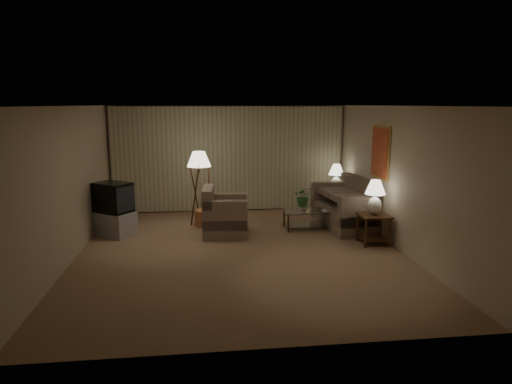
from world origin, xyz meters
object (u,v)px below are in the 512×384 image
Objects in this scene: armchair at (225,216)px; crt_tv at (113,197)px; coffee_table at (310,217)px; vase at (303,207)px; ottoman at (207,217)px; sofa at (345,208)px; table_lamp_far at (336,175)px; side_table_far at (335,198)px; floor_lamp at (200,186)px; table_lamp_near at (375,194)px; tv_cabinet at (115,223)px; side_table_near at (374,224)px.

crt_tv reaches higher than armchair.
coffee_table is 1.34× the size of crt_tv.
crt_tv is at bearing 179.72° from vase.
ottoman is (1.94, 0.58, -0.63)m from crt_tv.
sofa is 3.20× the size of table_lamp_far.
coffee_table is at bearing -14.86° from ottoman.
armchair reaches higher than ottoman.
side_table_far reaches higher than ottoman.
side_table_far is 0.60m from table_lamp_far.
floor_lamp is at bearing 59.80° from crt_tv.
side_table_far is 0.87× the size of table_lamp_near.
coffee_table is 7.69× the size of vase.
sofa is 1.26m from side_table_far.
ottoman is 3.43× the size of vase.
armchair is 2.35m from tv_cabinet.
side_table_far is at bearing 53.84° from coffee_table.
vase is (2.26, -0.75, -0.39)m from floor_lamp.
side_table_far is at bearing 168.44° from sofa.
table_lamp_near is 1.75m from coffee_table.
ottoman is at bearing -103.91° from sofa.
armchair is 1.24m from floor_lamp.
tv_cabinet is 2.04m from floor_lamp.
floor_lamp is (1.80, 0.73, 0.07)m from crt_tv.
armchair is at bearing -172.03° from coffee_table.
table_lamp_near is 3.84m from ottoman.
coffee_table is (-0.99, 1.25, -0.14)m from side_table_near.
side_table_near is 0.61× the size of tv_cabinet.
table_lamp_near is 3.95m from floor_lamp.
ottoman is at bearing 54.43° from crt_tv.
floor_lamp reaches higher than table_lamp_far.
vase is (-0.99, -0.10, 0.06)m from sofa.
side_table_far is 2.67m from table_lamp_near.
side_table_far is at bearing 12.93° from ottoman.
armchair is 3.04m from side_table_near.
vase is at bearing -180.00° from coffee_table.
vase is (2.12, -0.60, 0.31)m from ottoman.
sofa is at bearing 6.82° from coffee_table.
table_lamp_far is 1.23× the size of ottoman.
ottoman is (1.94, 0.58, -0.07)m from tv_cabinet.
coffee_table is at bearing 0.00° from vase.
sofa is 1.47m from table_lamp_near.
table_lamp_near reaches higher than armchair.
side_table_near is 1.60m from coffee_table.
side_table_near is 0.50× the size of coffee_table.
table_lamp_far is 0.55× the size of coffee_table.
sofa is 3.95× the size of ottoman.
table_lamp_far is 3.44m from ottoman.
table_lamp_near is at bearing -29.64° from ottoman.
crt_tv is 1.67× the size of ottoman.
vase is (4.06, -0.02, -0.32)m from crt_tv.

